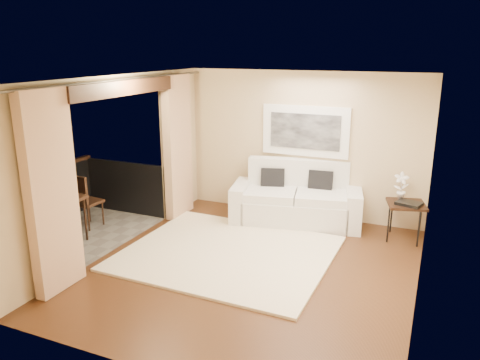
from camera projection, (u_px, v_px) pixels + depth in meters
The scene contains 18 objects.
floor at pixel (252, 268), 6.82m from camera, with size 5.00×5.00×0.00m, color #4F2E17.
room_shell at pixel (120, 88), 6.94m from camera, with size 5.00×6.40×5.00m.
balcony at pixel (74, 224), 8.03m from camera, with size 1.81×2.60×1.17m.
curtains at pixel (127, 165), 7.25m from camera, with size 0.16×4.80×2.64m.
artwork at pixel (305, 131), 8.53m from camera, with size 1.62×0.07×0.92m.
rug at pixel (228, 253), 7.26m from camera, with size 3.09×2.69×0.04m, color #FFEFCD.
sofa at pixel (296, 201), 8.55m from camera, with size 2.45×1.44×1.11m.
side_table at pixel (406, 206), 7.68m from camera, with size 0.71×0.71×0.64m.
tray at pixel (409, 204), 7.56m from camera, with size 0.38×0.28×0.05m, color black.
orchid at pixel (401, 186), 7.79m from camera, with size 0.25×0.17×0.47m, color white.
bistro_table at pixel (59, 203), 7.48m from camera, with size 0.66×0.66×0.78m.
balcony_chair_far at pixel (83, 197), 8.17m from camera, with size 0.46×0.47×0.98m.
balcony_chair_near at pixel (50, 221), 7.04m from camera, with size 0.51×0.51×0.99m.
ice_bucket at pixel (56, 190), 7.55m from camera, with size 0.18×0.18×0.20m, color silver.
candle at pixel (67, 194), 7.56m from camera, with size 0.06×0.06×0.07m, color red.
vase at pixel (49, 196), 7.28m from camera, with size 0.04×0.04×0.18m, color silver.
glass_a at pixel (61, 198), 7.28m from camera, with size 0.06×0.06×0.12m, color white.
glass_b at pixel (63, 196), 7.38m from camera, with size 0.06×0.06×0.12m, color white.
Camera 1 is at (2.30, -5.76, 3.10)m, focal length 35.00 mm.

